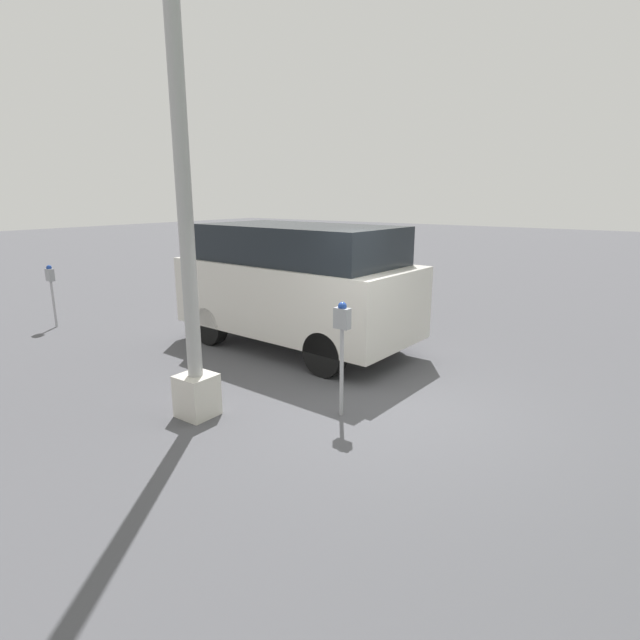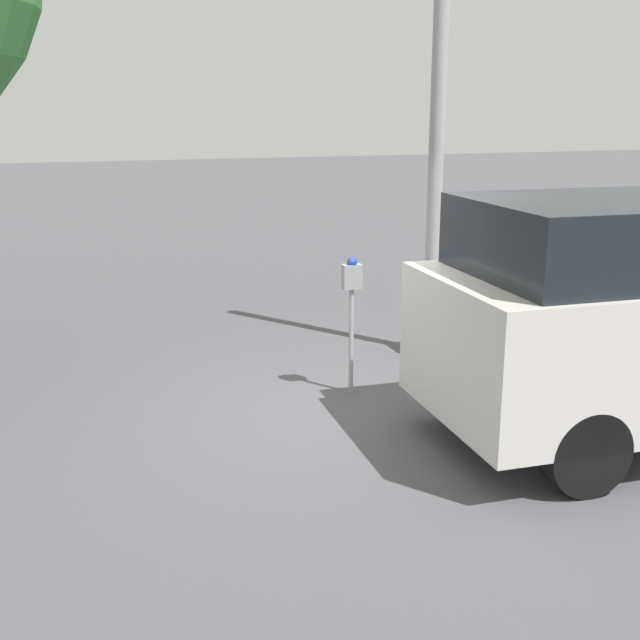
# 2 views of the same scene
# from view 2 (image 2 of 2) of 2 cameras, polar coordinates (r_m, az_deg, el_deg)

# --- Properties ---
(ground_plane) EXTENTS (80.00, 80.00, 0.00)m
(ground_plane) POSITION_cam_2_polar(r_m,az_deg,el_deg) (8.25, 1.75, -6.50)
(ground_plane) COLOR #4C4C51
(parking_meter_near) EXTENTS (0.20, 0.12, 1.49)m
(parking_meter_near) POSITION_cam_2_polar(r_m,az_deg,el_deg) (8.46, 2.27, 1.87)
(parking_meter_near) COLOR #9E9EA3
(parking_meter_near) RESTS_ON ground
(lamp_post) EXTENTS (0.44, 0.44, 5.37)m
(lamp_post) POSITION_cam_2_polar(r_m,az_deg,el_deg) (9.91, 8.14, 8.34)
(lamp_post) COLOR beige
(lamp_post) RESTS_ON ground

